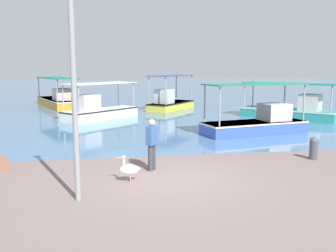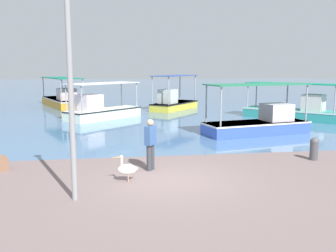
{
  "view_description": "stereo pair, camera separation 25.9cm",
  "coord_description": "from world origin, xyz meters",
  "px_view_note": "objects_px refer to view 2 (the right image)",
  "views": [
    {
      "loc": [
        -1.85,
        -10.73,
        3.37
      ],
      "look_at": [
        0.43,
        3.5,
        1.07
      ],
      "focal_mm": 40.0,
      "sensor_mm": 36.0,
      "label": 1
    },
    {
      "loc": [
        -1.59,
        -10.77,
        3.37
      ],
      "look_at": [
        0.43,
        3.5,
        1.07
      ],
      "focal_mm": 40.0,
      "sensor_mm": 36.0,
      "label": 2
    }
  ],
  "objects_px": {
    "fishing_boat_far_left": "(259,122)",
    "lamp_post": "(70,78)",
    "fisherman_standing": "(150,143)",
    "fishing_boat_far_right": "(101,110)",
    "fishing_boat_near_right": "(63,100)",
    "fishing_boat_outer": "(173,102)",
    "fishing_boat_near_left": "(295,110)",
    "mooring_bollard": "(314,148)",
    "pelican": "(127,169)"
  },
  "relations": [
    {
      "from": "fishing_boat_far_left",
      "to": "pelican",
      "type": "relative_size",
      "value": 7.1
    },
    {
      "from": "fishing_boat_far_left",
      "to": "fishing_boat_far_right",
      "type": "bearing_deg",
      "value": 141.53
    },
    {
      "from": "fishing_boat_far_right",
      "to": "mooring_bollard",
      "type": "height_order",
      "value": "fishing_boat_far_right"
    },
    {
      "from": "fishing_boat_outer",
      "to": "fisherman_standing",
      "type": "xyz_separation_m",
      "value": [
        -3.42,
        -17.07,
        0.28
      ]
    },
    {
      "from": "fishing_boat_far_right",
      "to": "pelican",
      "type": "height_order",
      "value": "fishing_boat_far_right"
    },
    {
      "from": "fishing_boat_far_right",
      "to": "fisherman_standing",
      "type": "relative_size",
      "value": 2.97
    },
    {
      "from": "fisherman_standing",
      "to": "fishing_boat_near_right",
      "type": "bearing_deg",
      "value": 104.91
    },
    {
      "from": "fishing_boat_outer",
      "to": "fisherman_standing",
      "type": "relative_size",
      "value": 2.89
    },
    {
      "from": "lamp_post",
      "to": "mooring_bollard",
      "type": "relative_size",
      "value": 6.59
    },
    {
      "from": "mooring_bollard",
      "to": "lamp_post",
      "type": "bearing_deg",
      "value": -159.92
    },
    {
      "from": "fishing_boat_near_right",
      "to": "fishing_boat_outer",
      "type": "relative_size",
      "value": 1.46
    },
    {
      "from": "fishing_boat_far_right",
      "to": "fishing_boat_outer",
      "type": "distance_m",
      "value": 7.1
    },
    {
      "from": "fishing_boat_near_right",
      "to": "fishing_boat_far_left",
      "type": "bearing_deg",
      "value": -51.46
    },
    {
      "from": "lamp_post",
      "to": "fisherman_standing",
      "type": "relative_size",
      "value": 3.25
    },
    {
      "from": "fishing_boat_near_left",
      "to": "fishing_boat_outer",
      "type": "relative_size",
      "value": 1.13
    },
    {
      "from": "fishing_boat_far_right",
      "to": "fisherman_standing",
      "type": "xyz_separation_m",
      "value": [
        2.02,
        -12.51,
        0.29
      ]
    },
    {
      "from": "pelican",
      "to": "fisherman_standing",
      "type": "relative_size",
      "value": 0.47
    },
    {
      "from": "fishing_boat_outer",
      "to": "pelican",
      "type": "height_order",
      "value": "fishing_boat_outer"
    },
    {
      "from": "fishing_boat_far_left",
      "to": "lamp_post",
      "type": "relative_size",
      "value": 1.04
    },
    {
      "from": "lamp_post",
      "to": "fishing_boat_near_right",
      "type": "bearing_deg",
      "value": 98.16
    },
    {
      "from": "fishing_boat_far_right",
      "to": "fishing_boat_near_right",
      "type": "relative_size",
      "value": 0.71
    },
    {
      "from": "fishing_boat_far_right",
      "to": "mooring_bollard",
      "type": "xyz_separation_m",
      "value": [
        8.05,
        -11.99,
        -0.17
      ]
    },
    {
      "from": "lamp_post",
      "to": "fisherman_standing",
      "type": "bearing_deg",
      "value": 48.63
    },
    {
      "from": "fishing_boat_far_right",
      "to": "lamp_post",
      "type": "bearing_deg",
      "value": -90.62
    },
    {
      "from": "fishing_boat_near_left",
      "to": "pelican",
      "type": "height_order",
      "value": "fishing_boat_near_left"
    },
    {
      "from": "fishing_boat_near_left",
      "to": "fisherman_standing",
      "type": "distance_m",
      "value": 14.9
    },
    {
      "from": "fishing_boat_far_right",
      "to": "fishing_boat_far_left",
      "type": "distance_m",
      "value": 10.41
    },
    {
      "from": "fisherman_standing",
      "to": "fishing_boat_far_left",
      "type": "bearing_deg",
      "value": 44.53
    },
    {
      "from": "pelican",
      "to": "lamp_post",
      "type": "distance_m",
      "value": 3.34
    },
    {
      "from": "fishing_boat_far_left",
      "to": "lamp_post",
      "type": "xyz_separation_m",
      "value": [
        -8.31,
        -8.51,
        2.51
      ]
    },
    {
      "from": "fishing_boat_near_right",
      "to": "lamp_post",
      "type": "distance_m",
      "value": 23.47
    },
    {
      "from": "lamp_post",
      "to": "fishing_boat_near_left",
      "type": "bearing_deg",
      "value": 46.4
    },
    {
      "from": "fishing_boat_far_right",
      "to": "fishing_boat_outer",
      "type": "xyz_separation_m",
      "value": [
        5.45,
        4.56,
        0.01
      ]
    },
    {
      "from": "fishing_boat_near_left",
      "to": "lamp_post",
      "type": "relative_size",
      "value": 1.01
    },
    {
      "from": "fishing_boat_near_left",
      "to": "fishing_boat_near_right",
      "type": "bearing_deg",
      "value": 147.95
    },
    {
      "from": "fishing_boat_near_left",
      "to": "pelican",
      "type": "bearing_deg",
      "value": -133.4
    },
    {
      "from": "pelican",
      "to": "mooring_bollard",
      "type": "bearing_deg",
      "value": 13.48
    },
    {
      "from": "fishing_boat_far_right",
      "to": "lamp_post",
      "type": "xyz_separation_m",
      "value": [
        -0.16,
        -14.99,
        2.49
      ]
    },
    {
      "from": "fishing_boat_far_right",
      "to": "lamp_post",
      "type": "distance_m",
      "value": 15.19
    },
    {
      "from": "fishing_boat_near_left",
      "to": "pelican",
      "type": "distance_m",
      "value": 16.26
    },
    {
      "from": "fishing_boat_far_right",
      "to": "fisherman_standing",
      "type": "height_order",
      "value": "fishing_boat_far_right"
    },
    {
      "from": "fishing_boat_far_right",
      "to": "pelican",
      "type": "xyz_separation_m",
      "value": [
        1.21,
        -13.62,
        -0.24
      ]
    },
    {
      "from": "fishing_boat_outer",
      "to": "fishing_boat_near_right",
      "type": "bearing_deg",
      "value": 158.28
    },
    {
      "from": "fishing_boat_near_left",
      "to": "mooring_bollard",
      "type": "bearing_deg",
      "value": -113.09
    },
    {
      "from": "fishing_boat_outer",
      "to": "fishing_boat_far_left",
      "type": "height_order",
      "value": "fishing_boat_outer"
    },
    {
      "from": "fishing_boat_outer",
      "to": "pelican",
      "type": "distance_m",
      "value": 18.68
    },
    {
      "from": "fishing_boat_far_left",
      "to": "mooring_bollard",
      "type": "bearing_deg",
      "value": -91.1
    },
    {
      "from": "fishing_boat_near_right",
      "to": "mooring_bollard",
      "type": "height_order",
      "value": "fishing_boat_near_right"
    },
    {
      "from": "fishing_boat_near_left",
      "to": "lamp_post",
      "type": "xyz_separation_m",
      "value": [
        -12.54,
        -13.17,
        2.51
      ]
    },
    {
      "from": "fishing_boat_near_left",
      "to": "mooring_bollard",
      "type": "xyz_separation_m",
      "value": [
        -4.34,
        -10.17,
        -0.14
      ]
    }
  ]
}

